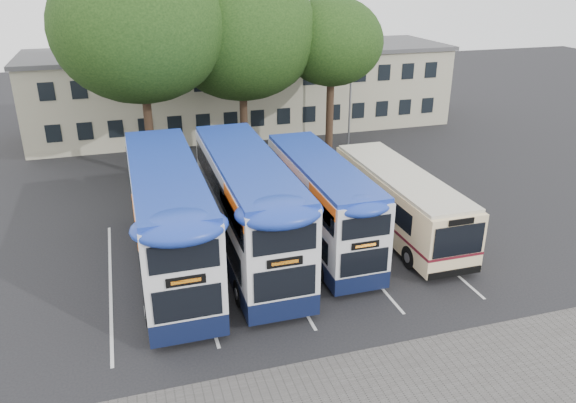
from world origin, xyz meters
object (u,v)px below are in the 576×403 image
Objects in this scene: tree_left at (139,28)px; tree_mid at (241,34)px; tree_right at (332,42)px; bus_single at (398,198)px; bus_dd_right at (321,200)px; lamp_post at (351,74)px; bus_dd_mid at (247,204)px; bus_dd_left at (168,215)px.

tree_mid is (6.15, 1.85, -0.71)m from tree_left.
tree_mid is at bearing 171.53° from tree_right.
tree_left is 1.28× the size of bus_single.
bus_dd_right is at bearing -112.52° from tree_right.
lamp_post is 18.13m from bus_dd_mid.
bus_single is (4.09, 0.29, -0.52)m from bus_dd_right.
bus_dd_mid is (3.28, -11.48, -6.29)m from tree_left.
tree_right is 1.01× the size of bus_single.
bus_dd_left is at bearing -114.74° from tree_mid.
tree_right reaches higher than bus_dd_mid.
bus_dd_left reaches higher than bus_dd_right.
bus_dd_mid is 3.47m from bus_dd_right.
tree_mid is 1.25× the size of bus_dd_right.
lamp_post is at bearing 7.50° from tree_mid.
tree_mid is 15.05m from bus_single.
tree_mid is at bearing 92.56° from bus_dd_right.
bus_dd_mid is (-8.52, -12.49, -4.97)m from tree_right.
lamp_post is 3.83m from tree_right.
tree_right reaches higher than bus_single.
tree_left is at bearing 89.47° from bus_dd_left.
bus_dd_left is at bearing -134.10° from lamp_post.
tree_left is at bearing 105.96° from bus_dd_mid.
bus_single is at bearing 4.15° from bus_dd_mid.
bus_dd_right is (0.59, -13.07, -5.90)m from tree_mid.
lamp_post reaches higher than bus_single.
tree_left is 6.46m from tree_mid.
tree_right reaches higher than bus_dd_left.
bus_dd_mid is (-10.77, -14.37, -2.51)m from lamp_post.
bus_single is at bearing 4.11° from bus_dd_left.
bus_dd_mid is at bearing -102.12° from tree_mid.
lamp_post is 14.83m from tree_left.
tree_right is 14.26m from bus_dd_right.
bus_dd_left is 1.16× the size of bus_dd_right.
tree_right is at bearing 46.90° from bus_dd_left.
bus_dd_mid is at bearing -175.75° from bus_dd_right.
tree_right is at bearing -140.06° from lamp_post.
bus_dd_mid is (-2.86, -13.33, -5.57)m from tree_mid.
lamp_post is at bearing 45.90° from bus_dd_left.
tree_left is 1.07× the size of tree_mid.
tree_left reaches higher than bus_dd_right.
tree_left is 16.96m from bus_single.
tree_right is 0.92× the size of bus_dd_left.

